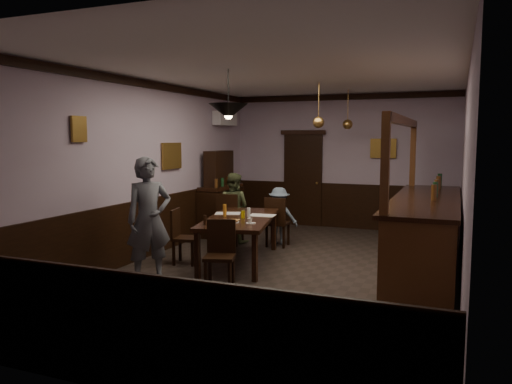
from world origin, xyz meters
The scene contains 31 objects.
room centered at (0.00, 0.00, 1.50)m, with size 5.01×8.01×3.01m.
dining_table centered at (-0.83, 0.19, 0.69)m, with size 1.45×2.36×0.75m.
chair_far_left centered at (-1.55, 1.33, 0.54)m, with size 0.44×0.44×0.98m.
chair_far_right centered at (-0.67, 1.53, 0.51)m, with size 0.42×0.42×0.94m.
chair_near centered at (-0.55, -1.11, 0.50)m, with size 0.50×0.50×0.92m.
chair_side centered at (-1.69, -0.21, 0.49)m, with size 0.45×0.45×0.89m.
person_standing centered at (-1.58, -1.26, 0.88)m, with size 0.65×0.42×1.77m, color slate.
person_seated_left centered at (-1.60, 1.60, 0.68)m, with size 0.66×0.51×1.36m, color #4C5734.
person_seated_right centered at (-0.72, 1.80, 0.55)m, with size 0.70×0.40×1.09m, color slate.
newspaper_left centered at (-1.18, 0.47, 0.75)m, with size 0.42×0.30×0.01m, color silver.
newspaper_right centered at (-0.55, 0.48, 0.75)m, with size 0.42×0.30×0.01m, color silver.
napkin centered at (-0.81, -0.10, 0.75)m, with size 0.15×0.15×0.00m, color #FFC15D.
saucer centered at (-0.44, -0.29, 0.76)m, with size 0.15×0.15×0.01m, color white.
coffee_cup centered at (-0.44, -0.32, 0.80)m, with size 0.08×0.08×0.07m, color white.
pastry_plate centered at (-0.74, -0.31, 0.76)m, with size 0.22×0.22×0.01m, color white.
pastry_ring_a centered at (-0.76, -0.41, 0.79)m, with size 0.13×0.13×0.04m, color #C68C47.
pastry_ring_b centered at (-0.69, -0.33, 0.79)m, with size 0.13×0.13×0.04m, color #C68C47.
soda_can centered at (-0.75, 0.13, 0.81)m, with size 0.07×0.07×0.12m, color yellow.
beer_glass centered at (-1.10, 0.18, 0.85)m, with size 0.06×0.06×0.20m, color #BF721E.
water_glass centered at (-0.72, 0.28, 0.82)m, with size 0.06×0.06×0.15m, color silver.
pepper_mill centered at (-1.04, -0.62, 0.82)m, with size 0.04×0.04×0.14m, color black.
sideboard centered at (-2.21, 2.31, 0.70)m, with size 0.47×1.33×1.76m.
bar_counter centered at (1.99, 0.90, 0.59)m, with size 0.97×4.18×2.34m.
door_back centered at (-0.90, 3.95, 1.05)m, with size 0.90×0.06×2.10m, color black.
ac_unit centered at (-2.38, 2.90, 2.45)m, with size 0.20×0.85×0.30m.
picture_left_small centered at (-2.46, -1.60, 2.15)m, with size 0.04×0.28×0.36m.
picture_left_large centered at (-2.46, 0.80, 1.70)m, with size 0.04×0.62×0.48m.
picture_back centered at (0.90, 3.96, 1.80)m, with size 0.55×0.04×0.42m.
pendant_iron centered at (-0.65, -0.59, 2.40)m, with size 0.56×0.56×0.71m.
pendant_brass_mid centered at (0.10, 1.53, 2.30)m, with size 0.20×0.20×0.81m.
pendant_brass_far centered at (0.30, 3.06, 2.30)m, with size 0.20×0.20×0.81m.
Camera 1 is at (2.40, -7.10, 2.04)m, focal length 35.00 mm.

